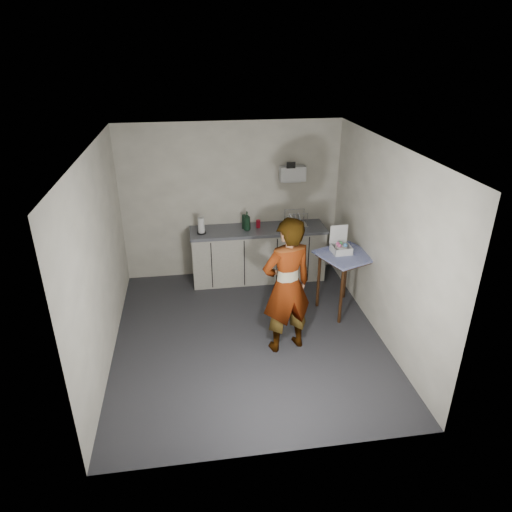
{
  "coord_description": "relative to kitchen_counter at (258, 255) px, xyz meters",
  "views": [
    {
      "loc": [
        -0.67,
        -5.19,
        3.7
      ],
      "look_at": [
        0.18,
        0.45,
        1.01
      ],
      "focal_mm": 32.0,
      "sensor_mm": 36.0,
      "label": 1
    }
  ],
  "objects": [
    {
      "name": "wall_back",
      "position": [
        -0.4,
        0.29,
        0.87
      ],
      "size": [
        3.6,
        0.02,
        2.6
      ],
      "primitive_type": "cube",
      "color": "#B7B19F",
      "rests_on": "ground"
    },
    {
      "name": "paper_towel",
      "position": [
        -0.93,
        -0.06,
        0.61
      ],
      "size": [
        0.15,
        0.15,
        0.26
      ],
      "color": "black",
      "rests_on": "kitchen_counter"
    },
    {
      "name": "wall_right",
      "position": [
        1.39,
        -1.7,
        0.87
      ],
      "size": [
        0.02,
        4.0,
        2.6
      ],
      "primitive_type": "cube",
      "color": "#B7B19F",
      "rests_on": "ground"
    },
    {
      "name": "ground",
      "position": [
        -0.4,
        -1.7,
        -0.43
      ],
      "size": [
        4.0,
        4.0,
        0.0
      ],
      "primitive_type": "plane",
      "color": "#2A2A2F",
      "rests_on": "ground"
    },
    {
      "name": "soap_bottle",
      "position": [
        -0.19,
        -0.03,
        0.64
      ],
      "size": [
        0.12,
        0.13,
        0.31
      ],
      "primitive_type": "imported",
      "rotation": [
        0.0,
        0.0,
        0.04
      ],
      "color": "black",
      "rests_on": "kitchen_counter"
    },
    {
      "name": "dish_rack",
      "position": [
        0.64,
        0.04,
        0.54
      ],
      "size": [
        0.36,
        0.27,
        0.25
      ],
      "color": "silver",
      "rests_on": "kitchen_counter"
    },
    {
      "name": "ceiling",
      "position": [
        -0.4,
        -1.7,
        2.17
      ],
      "size": [
        3.6,
        4.0,
        0.01
      ],
      "primitive_type": "cube",
      "color": "silver",
      "rests_on": "wall_back"
    },
    {
      "name": "kitchen_counter",
      "position": [
        0.0,
        0.0,
        0.0
      ],
      "size": [
        2.24,
        0.62,
        0.91
      ],
      "color": "black",
      "rests_on": "ground"
    },
    {
      "name": "wall_shelf",
      "position": [
        0.6,
        0.22,
        1.32
      ],
      "size": [
        0.42,
        0.18,
        0.37
      ],
      "color": "white",
      "rests_on": "ground"
    },
    {
      "name": "standing_man",
      "position": [
        0.06,
        -2.0,
        0.49
      ],
      "size": [
        0.76,
        0.6,
        1.84
      ],
      "primitive_type": "imported",
      "rotation": [
        0.0,
        0.0,
        3.41
      ],
      "color": "#B2A593",
      "rests_on": "ground"
    },
    {
      "name": "dark_bottle",
      "position": [
        -0.23,
        0.03,
        0.6
      ],
      "size": [
        0.07,
        0.07,
        0.24
      ],
      "primitive_type": "cylinder",
      "color": "black",
      "rests_on": "kitchen_counter"
    },
    {
      "name": "bakery_box",
      "position": [
        1.04,
        -1.12,
        0.58
      ],
      "size": [
        0.28,
        0.29,
        0.37
      ],
      "rotation": [
        0.0,
        0.0,
        0.05
      ],
      "color": "white",
      "rests_on": "side_table"
    },
    {
      "name": "wall_left",
      "position": [
        -2.19,
        -1.7,
        0.87
      ],
      "size": [
        0.02,
        4.0,
        2.6
      ],
      "primitive_type": "cube",
      "color": "#B7B19F",
      "rests_on": "ground"
    },
    {
      "name": "soda_can",
      "position": [
        0.01,
        0.05,
        0.55
      ],
      "size": [
        0.07,
        0.07,
        0.13
      ],
      "primitive_type": "cylinder",
      "color": "red",
      "rests_on": "kitchen_counter"
    },
    {
      "name": "side_table",
      "position": [
        1.1,
        -1.2,
        0.38
      ],
      "size": [
        0.93,
        0.93,
        0.92
      ],
      "rotation": [
        0.0,
        0.0,
        0.38
      ],
      "color": "#391F0D",
      "rests_on": "ground"
    }
  ]
}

